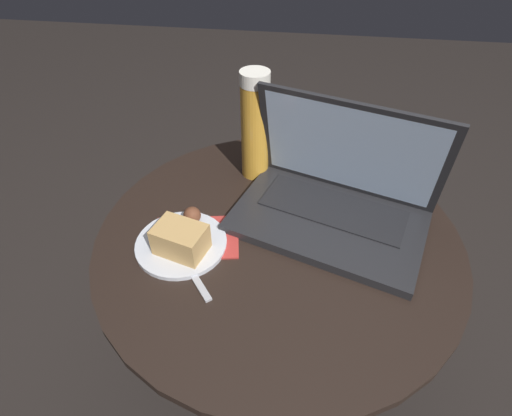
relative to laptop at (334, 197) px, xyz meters
The scene contains 7 objects.
ground_plane 0.64m from the laptop, 147.26° to the right, with size 6.00×6.00×0.00m, color black.
table 0.21m from the laptop, 147.26° to the right, with size 0.71×0.71×0.58m.
napkin 0.28m from the laptop, 158.68° to the right, with size 0.18×0.14×0.00m.
laptop is the anchor object (origin of this frame).
beer_glass 0.23m from the laptop, 144.52° to the left, with size 0.06×0.06×0.24m.
snack_plate 0.31m from the laptop, 155.07° to the right, with size 0.17×0.17×0.06m.
fork 0.31m from the laptop, 147.08° to the right, with size 0.12×0.14×0.00m.
Camera 1 is at (0.03, -0.55, 1.13)m, focal length 28.00 mm.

